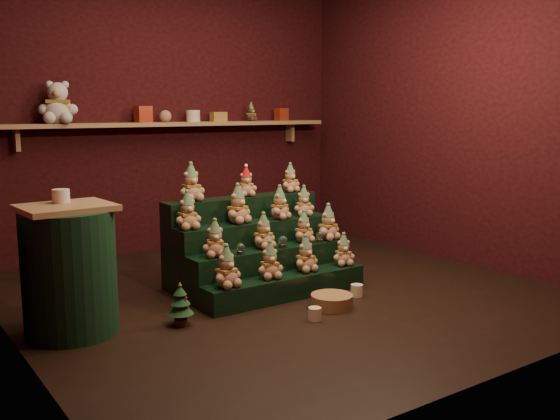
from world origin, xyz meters
TOP-DOWN VIEW (x-y plane):
  - ground at (0.00, 0.00)m, footprint 4.00×4.00m
  - back_wall at (0.00, 2.05)m, footprint 4.00×0.10m
  - front_wall at (0.00, -2.05)m, footprint 4.00×0.10m
  - right_wall at (2.05, 0.00)m, footprint 0.10×4.00m
  - back_shelf at (0.00, 1.87)m, footprint 3.60×0.26m
  - riser_tier_front at (-0.04, -0.16)m, footprint 1.40×0.22m
  - riser_tier_midfront at (-0.04, 0.06)m, footprint 1.40×0.22m
  - riser_tier_midback at (-0.04, 0.28)m, footprint 1.40×0.22m
  - riser_tier_back at (-0.04, 0.50)m, footprint 1.40×0.22m
  - teddy_0 at (-0.58, -0.18)m, footprint 0.25×0.23m
  - teddy_1 at (-0.19, -0.16)m, footprint 0.23×0.22m
  - teddy_2 at (0.16, -0.14)m, footprint 0.21×0.19m
  - teddy_3 at (0.53, -0.16)m, footprint 0.23×0.22m
  - teddy_4 at (-0.55, 0.04)m, footprint 0.25×0.23m
  - teddy_5 at (-0.10, 0.07)m, footprint 0.23×0.22m
  - teddy_6 at (0.29, 0.07)m, footprint 0.22×0.21m
  - teddy_7 at (0.53, 0.04)m, footprint 0.24×0.22m
  - teddy_8 at (-0.65, 0.29)m, footprint 0.21×0.19m
  - teddy_9 at (-0.20, 0.29)m, footprint 0.27×0.25m
  - teddy_10 at (0.19, 0.26)m, footprint 0.25×0.24m
  - teddy_11 at (0.45, 0.27)m, footprint 0.22×0.21m
  - teddy_12 at (-0.51, 0.51)m, footprint 0.22×0.20m
  - teddy_13 at (0.01, 0.50)m, footprint 0.21×0.20m
  - teddy_14 at (0.47, 0.51)m, footprint 0.19×0.17m
  - snow_globe_a at (-0.36, -0.00)m, footprint 0.06×0.06m
  - snow_globe_b at (0.04, -0.00)m, footprint 0.07×0.07m
  - snow_globe_c at (0.41, -0.00)m, footprint 0.06×0.06m
  - side_table at (-1.64, 0.01)m, footprint 0.59×0.59m
  - table_ornament at (-1.64, 0.11)m, footprint 0.11×0.11m
  - mini_christmas_tree at (-0.99, -0.25)m, footprint 0.18×0.18m
  - mug_left at (-0.18, -0.70)m, footprint 0.09×0.09m
  - mug_right at (0.43, -0.45)m, footprint 0.10×0.10m
  - wicker_basket at (0.10, -0.54)m, footprint 0.40×0.40m
  - white_bear at (-1.15, 1.84)m, footprint 0.43×0.41m
  - brown_bear at (0.90, 1.84)m, footprint 0.17×0.16m
  - gift_tin_red_a at (-0.33, 1.85)m, footprint 0.14×0.14m
  - gift_tin_cream at (0.21, 1.85)m, footprint 0.14×0.14m
  - gift_tin_red_b at (1.31, 1.85)m, footprint 0.12×0.12m
  - shelf_plush_ball at (-0.10, 1.85)m, footprint 0.12×0.12m
  - scarf_gift_box at (0.50, 1.85)m, footprint 0.16×0.10m

SIDE VIEW (x-z plane):
  - ground at x=0.00m, z-range 0.00..0.00m
  - mug_left at x=-0.18m, z-range 0.00..0.09m
  - mug_right at x=0.43m, z-range 0.00..0.10m
  - wicker_basket at x=0.10m, z-range 0.00..0.10m
  - riser_tier_front at x=-0.04m, z-range 0.00..0.18m
  - mini_christmas_tree at x=-0.99m, z-range 0.00..0.30m
  - riser_tier_midfront at x=-0.04m, z-range 0.00..0.36m
  - riser_tier_midback at x=-0.04m, z-range 0.00..0.54m
  - teddy_3 at x=0.53m, z-range 0.18..0.44m
  - teddy_1 at x=-0.19m, z-range 0.18..0.46m
  - teddy_2 at x=0.16m, z-range 0.18..0.46m
  - teddy_0 at x=-0.58m, z-range 0.18..0.48m
  - riser_tier_back at x=-0.04m, z-range 0.00..0.72m
  - snow_globe_a at x=-0.36m, z-range 0.36..0.45m
  - snow_globe_c at x=0.41m, z-range 0.36..0.45m
  - snow_globe_b at x=0.04m, z-range 0.36..0.46m
  - side_table at x=-1.64m, z-range 0.00..0.85m
  - teddy_6 at x=0.29m, z-range 0.36..0.62m
  - teddy_5 at x=-0.10m, z-range 0.36..0.64m
  - teddy_4 at x=-0.55m, z-range 0.36..0.64m
  - teddy_7 at x=0.53m, z-range 0.36..0.65m
  - teddy_11 at x=0.45m, z-range 0.54..0.79m
  - teddy_10 at x=0.19m, z-range 0.54..0.81m
  - teddy_8 at x=-0.65m, z-range 0.54..0.83m
  - teddy_9 at x=-0.20m, z-range 0.54..0.85m
  - teddy_13 at x=0.01m, z-range 0.72..0.97m
  - teddy_14 at x=0.47m, z-range 0.72..0.97m
  - teddy_12 at x=-0.51m, z-range 0.72..1.02m
  - table_ornament at x=-1.64m, z-range 0.85..0.94m
  - back_shelf at x=0.00m, z-range 1.17..1.41m
  - scarf_gift_box at x=0.50m, z-range 1.32..1.42m
  - gift_tin_cream at x=0.21m, z-range 1.32..1.44m
  - shelf_plush_ball at x=-0.10m, z-range 1.32..1.44m
  - gift_tin_red_b at x=1.31m, z-range 1.32..1.46m
  - back_wall at x=0.00m, z-range 0.00..2.80m
  - front_wall at x=0.00m, z-range 0.00..2.80m
  - right_wall at x=2.05m, z-range 0.00..2.80m
  - gift_tin_red_a at x=-0.33m, z-range 1.32..1.48m
  - brown_bear at x=0.90m, z-range 1.32..1.51m
  - white_bear at x=-1.15m, z-range 1.32..1.80m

